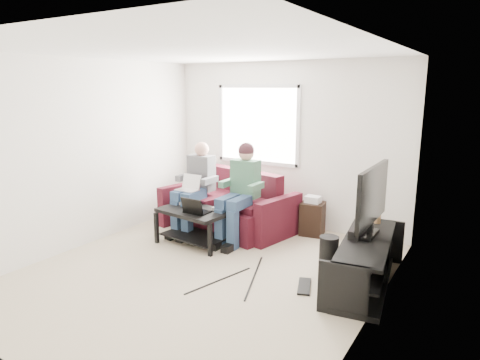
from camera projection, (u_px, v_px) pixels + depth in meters
name	position (u px, v px, depth m)	size (l,w,h in m)	color
floor	(203.00, 272.00, 5.21)	(4.50, 4.50, 0.00)	beige
ceiling	(199.00, 50.00, 4.65)	(4.50, 4.50, 0.00)	white
wall_back	(286.00, 145.00, 6.81)	(4.50, 4.50, 0.00)	white
wall_front	(13.00, 217.00, 3.06)	(4.50, 4.50, 0.00)	white
wall_left	(86.00, 153.00, 5.95)	(4.50, 4.50, 0.00)	white
wall_right	(377.00, 189.00, 3.91)	(4.50, 4.50, 0.00)	white
window	(258.00, 125.00, 6.98)	(1.48, 0.04, 1.28)	white
sofa	(230.00, 209.00, 6.72)	(2.12, 1.24, 0.91)	#47111F
person_left	(195.00, 183.00, 6.54)	(0.40, 0.71, 1.38)	#30496B
person_right	(240.00, 185.00, 6.14)	(0.40, 0.71, 1.42)	#30496B
laptop_silver	(188.00, 186.00, 6.40)	(0.32, 0.22, 0.24)	silver
coffee_table	(194.00, 218.00, 6.09)	(1.07, 0.73, 0.50)	black
laptop_black	(197.00, 204.00, 5.91)	(0.34, 0.24, 0.24)	black
controller_a	(184.00, 204.00, 6.30)	(0.14, 0.09, 0.04)	silver
controller_b	(196.00, 204.00, 6.26)	(0.14, 0.09, 0.04)	black
controller_c	(217.00, 209.00, 6.03)	(0.14, 0.09, 0.04)	gray
tv_stand	(366.00, 264.00, 4.84)	(0.72, 1.72, 0.55)	black
tv	(372.00, 197.00, 4.76)	(0.12, 1.10, 0.81)	black
soundbar	(360.00, 230.00, 4.91)	(0.12, 0.50, 0.10)	black
drink_cup	(377.00, 218.00, 5.31)	(0.08, 0.08, 0.12)	#AC7D4A
console_white	(356.00, 271.00, 4.49)	(0.30, 0.22, 0.06)	silver
console_grey	(373.00, 249.00, 5.07)	(0.34, 0.26, 0.08)	gray
console_black	(365.00, 259.00, 4.78)	(0.38, 0.30, 0.07)	black
subwoofer	(329.00, 257.00, 5.01)	(0.22, 0.22, 0.51)	black
keyboard_floor	(304.00, 286.00, 4.82)	(0.14, 0.41, 0.02)	black
end_table	(312.00, 217.00, 6.48)	(0.34, 0.34, 0.60)	black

